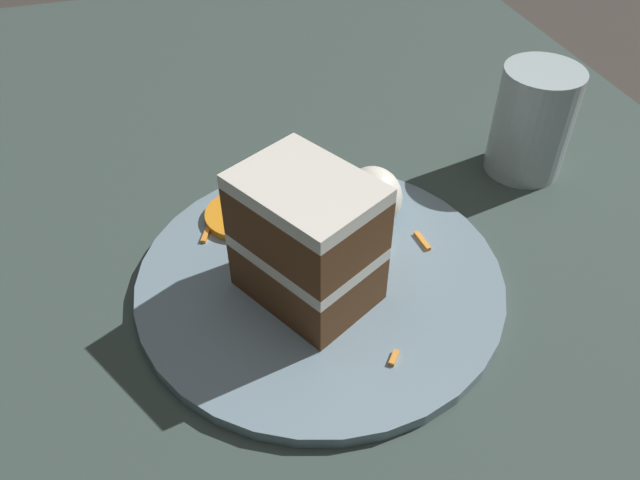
# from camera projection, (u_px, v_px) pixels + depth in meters

# --- Properties ---
(ground_plane) EXTENTS (6.00, 6.00, 0.00)m
(ground_plane) POSITION_uv_depth(u_px,v_px,m) (349.00, 351.00, 0.47)
(ground_plane) COLOR #38332D
(ground_plane) RESTS_ON ground
(dining_table) EXTENTS (1.38, 0.81, 0.03)m
(dining_table) POSITION_uv_depth(u_px,v_px,m) (349.00, 340.00, 0.46)
(dining_table) COLOR #384742
(dining_table) RESTS_ON ground
(plate) EXTENTS (0.28, 0.28, 0.01)m
(plate) POSITION_uv_depth(u_px,v_px,m) (320.00, 279.00, 0.48)
(plate) COLOR gray
(plate) RESTS_ON dining_table
(cake_slice) EXTENTS (0.11, 0.11, 0.10)m
(cake_slice) POSITION_uv_depth(u_px,v_px,m) (307.00, 240.00, 0.43)
(cake_slice) COLOR brown
(cake_slice) RESTS_ON plate
(cream_dollop) EXTENTS (0.05, 0.05, 0.05)m
(cream_dollop) POSITION_uv_depth(u_px,v_px,m) (373.00, 196.00, 0.51)
(cream_dollop) COLOR white
(cream_dollop) RESTS_ON plate
(orange_garnish) EXTENTS (0.06, 0.06, 0.01)m
(orange_garnish) POSITION_uv_depth(u_px,v_px,m) (242.00, 215.00, 0.52)
(orange_garnish) COLOR orange
(orange_garnish) RESTS_ON plate
(carrot_shreds_scatter) EXTENTS (0.18, 0.17, 0.00)m
(carrot_shreds_scatter) POSITION_uv_depth(u_px,v_px,m) (330.00, 245.00, 0.50)
(carrot_shreds_scatter) COLOR orange
(carrot_shreds_scatter) RESTS_ON plate
(drinking_glass) EXTENTS (0.07, 0.07, 0.10)m
(drinking_glass) POSITION_uv_depth(u_px,v_px,m) (531.00, 128.00, 0.56)
(drinking_glass) COLOR silver
(drinking_glass) RESTS_ON dining_table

